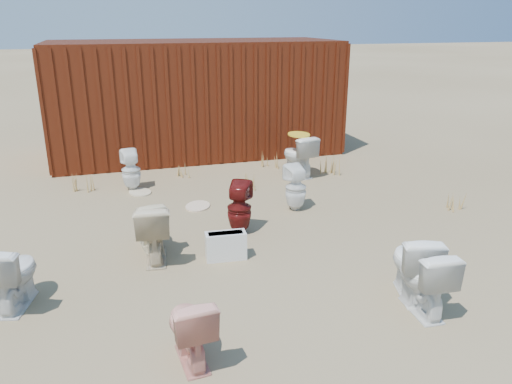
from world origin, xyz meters
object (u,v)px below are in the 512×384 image
object	(u,v)px
toilet_back_yellowlid	(298,156)
shipping_container	(196,98)
toilet_back_beige_left	(149,224)
loose_tank	(226,246)
toilet_front_a	(12,274)
toilet_front_c	(413,264)
toilet_front_e	(423,279)
toilet_back_a	(131,170)
toilet_back_e	(296,188)
toilet_front_pink	(190,327)
toilet_back_beige_right	(154,231)
toilet_front_maroon	(239,208)

from	to	relation	value
toilet_back_yellowlid	shipping_container	bearing A→B (deg)	-70.95
toilet_back_beige_left	loose_tank	world-z (taller)	toilet_back_beige_left
toilet_front_a	toilet_front_c	bearing A→B (deg)	-179.76
toilet_front_e	toilet_back_a	xyz separation A→B (m)	(-2.59, 4.76, -0.00)
toilet_front_e	toilet_back_e	size ratio (longest dim) A/B	1.00
shipping_container	toilet_front_pink	xyz separation A→B (m)	(-1.37, -7.22, -0.87)
toilet_front_a	toilet_front_c	xyz separation A→B (m)	(4.04, -0.99, 0.01)
toilet_back_a	loose_tank	world-z (taller)	toilet_back_a
toilet_front_pink	loose_tank	world-z (taller)	toilet_front_pink
toilet_back_a	toilet_back_beige_right	distance (m)	2.82
toilet_back_beige_left	toilet_back_yellowlid	size ratio (longest dim) A/B	0.84
toilet_front_a	toilet_back_beige_left	bearing A→B (deg)	-131.14
toilet_back_yellowlid	toilet_back_e	size ratio (longest dim) A/B	1.09
toilet_back_a	toilet_front_a	bearing A→B (deg)	61.37
shipping_container	toilet_front_e	distance (m)	7.23
toilet_front_c	toilet_front_e	size ratio (longest dim) A/B	1.04
toilet_back_beige_right	toilet_back_e	distance (m)	2.52
toilet_front_pink	toilet_back_beige_right	size ratio (longest dim) A/B	0.88
toilet_front_a	toilet_back_beige_right	xyz separation A→B (m)	(1.49, 0.66, 0.02)
toilet_front_c	toilet_front_e	bearing A→B (deg)	92.96
toilet_front_maroon	toilet_front_e	bearing A→B (deg)	147.22
toilet_front_a	toilet_front_c	size ratio (longest dim) A/B	0.96
toilet_front_c	toilet_back_beige_left	world-z (taller)	toilet_front_c
shipping_container	toilet_back_beige_right	world-z (taller)	shipping_container
toilet_front_e	toilet_back_beige_left	xyz separation A→B (m)	(-2.50, 2.30, -0.03)
toilet_front_e	toilet_back_e	distance (m)	3.05
shipping_container	toilet_back_beige_left	xyz separation A→B (m)	(-1.50, -4.81, -0.87)
toilet_front_maroon	toilet_back_beige_right	xyz separation A→B (m)	(-1.21, -0.49, 0.01)
toilet_front_pink	toilet_front_e	size ratio (longest dim) A/B	0.92
toilet_front_maroon	toilet_front_e	world-z (taller)	toilet_front_maroon
toilet_front_a	toilet_back_beige_left	size ratio (longest dim) A/B	1.09
toilet_front_c	toilet_front_maroon	distance (m)	2.52
toilet_front_pink	toilet_back_yellowlid	size ratio (longest dim) A/B	0.84
toilet_front_pink	toilet_back_beige_left	bearing A→B (deg)	-91.45
toilet_front_maroon	toilet_back_beige_left	distance (m)	1.25
toilet_back_beige_right	loose_tank	bearing A→B (deg)	171.16
toilet_back_yellowlid	loose_tank	bearing A→B (deg)	42.05
toilet_back_beige_right	toilet_front_maroon	bearing A→B (deg)	-150.95
toilet_front_e	toilet_back_beige_right	size ratio (longest dim) A/B	0.96
toilet_back_a	toilet_back_e	size ratio (longest dim) A/B	0.99
toilet_back_a	toilet_back_yellowlid	xyz separation A→B (m)	(3.07, -0.04, 0.04)
toilet_back_a	toilet_front_e	bearing A→B (deg)	111.53
toilet_back_beige_right	toilet_back_yellowlid	bearing A→B (deg)	-129.82
shipping_container	toilet_front_a	xyz separation A→B (m)	(-2.96, -5.82, -0.84)
toilet_front_maroon	loose_tank	world-z (taller)	toilet_front_maroon
shipping_container	toilet_back_e	bearing A→B (deg)	-78.84
toilet_back_a	toilet_front_maroon	bearing A→B (deg)	112.62
toilet_back_beige_right	toilet_back_yellowlid	distance (m)	4.05
toilet_front_c	toilet_back_yellowlid	distance (m)	4.44
toilet_front_c	toilet_front_e	distance (m)	0.30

